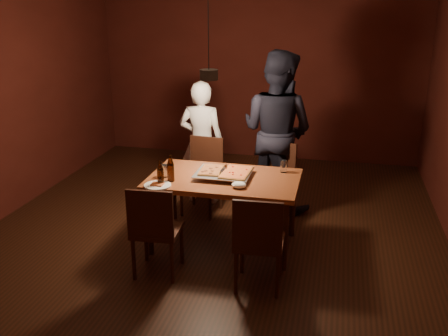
% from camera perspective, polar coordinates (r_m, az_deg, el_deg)
% --- Properties ---
extents(room_shell, '(6.00, 6.00, 6.00)m').
position_cam_1_polar(room_shell, '(5.01, -1.71, 6.64)').
color(room_shell, '#34180E').
rests_on(room_shell, ground).
extents(dining_table, '(1.50, 0.90, 0.75)m').
position_cam_1_polar(dining_table, '(5.04, 0.00, -1.87)').
color(dining_table, brown).
rests_on(dining_table, floor).
extents(chair_far_left, '(0.47, 0.47, 0.49)m').
position_cam_1_polar(chair_far_left, '(5.95, -2.34, 0.00)').
color(chair_far_left, '#38190F').
rests_on(chair_far_left, floor).
extents(chair_far_right, '(0.54, 0.54, 0.49)m').
position_cam_1_polar(chair_far_right, '(5.79, 5.85, -0.62)').
color(chair_far_right, '#38190F').
rests_on(chair_far_right, floor).
extents(chair_near_left, '(0.45, 0.45, 0.49)m').
position_cam_1_polar(chair_near_left, '(4.56, -7.99, -6.29)').
color(chair_near_left, '#38190F').
rests_on(chair_near_left, floor).
extents(chair_near_right, '(0.44, 0.44, 0.49)m').
position_cam_1_polar(chair_near_right, '(4.31, 3.96, -7.69)').
color(chair_near_right, '#38190F').
rests_on(chair_near_right, floor).
extents(pizza_tray, '(0.55, 0.45, 0.05)m').
position_cam_1_polar(pizza_tray, '(5.03, -0.05, -0.73)').
color(pizza_tray, silver).
rests_on(pizza_tray, dining_table).
extents(pizza_meat, '(0.23, 0.35, 0.02)m').
position_cam_1_polar(pizza_meat, '(5.06, -1.49, -0.21)').
color(pizza_meat, maroon).
rests_on(pizza_meat, pizza_tray).
extents(pizza_cheese, '(0.28, 0.43, 0.02)m').
position_cam_1_polar(pizza_cheese, '(4.99, 1.40, -0.47)').
color(pizza_cheese, gold).
rests_on(pizza_cheese, pizza_tray).
extents(spatula, '(0.12, 0.25, 0.04)m').
position_cam_1_polar(spatula, '(5.02, 0.10, -0.29)').
color(spatula, silver).
rests_on(spatula, pizza_tray).
extents(beer_bottle_a, '(0.06, 0.06, 0.24)m').
position_cam_1_polar(beer_bottle_a, '(4.81, -7.28, -0.57)').
color(beer_bottle_a, black).
rests_on(beer_bottle_a, dining_table).
extents(beer_bottle_b, '(0.07, 0.07, 0.26)m').
position_cam_1_polar(beer_bottle_b, '(4.90, -6.12, -0.03)').
color(beer_bottle_b, black).
rests_on(beer_bottle_b, dining_table).
extents(water_glass_left, '(0.08, 0.08, 0.13)m').
position_cam_1_polar(water_glass_left, '(5.04, -6.93, -0.34)').
color(water_glass_left, silver).
rests_on(water_glass_left, dining_table).
extents(water_glass_right, '(0.06, 0.06, 0.13)m').
position_cam_1_polar(water_glass_right, '(5.17, 6.83, 0.19)').
color(water_glass_right, silver).
rests_on(water_glass_right, dining_table).
extents(plate_slice, '(0.26, 0.26, 0.03)m').
position_cam_1_polar(plate_slice, '(4.82, -7.61, -1.97)').
color(plate_slice, white).
rests_on(plate_slice, dining_table).
extents(napkin, '(0.14, 0.11, 0.06)m').
position_cam_1_polar(napkin, '(4.73, 1.71, -1.96)').
color(napkin, white).
rests_on(napkin, dining_table).
extents(diner_white, '(0.56, 0.37, 1.53)m').
position_cam_1_polar(diner_white, '(6.17, -2.58, 2.92)').
color(diner_white, white).
rests_on(diner_white, floor).
extents(diner_dark, '(1.14, 1.04, 1.91)m').
position_cam_1_polar(diner_dark, '(5.97, 6.05, 4.19)').
color(diner_dark, black).
rests_on(diner_dark, floor).
extents(pendant_lamp, '(0.18, 0.18, 1.10)m').
position_cam_1_polar(pendant_lamp, '(4.94, -1.75, 10.73)').
color(pendant_lamp, black).
rests_on(pendant_lamp, ceiling).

